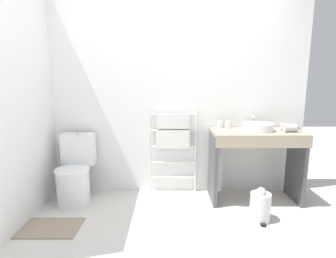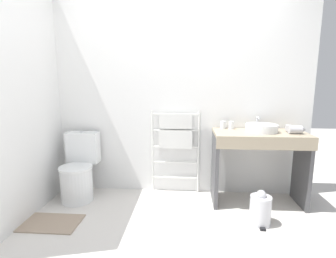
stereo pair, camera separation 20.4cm
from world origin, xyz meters
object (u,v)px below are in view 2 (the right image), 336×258
hair_dryer (295,129)px  trash_bin (260,209)px  sink_basin (262,128)px  cup_near_wall (223,125)px  towel_radiator (175,136)px  cup_near_edge (231,125)px  toilet (79,172)px

hair_dryer → trash_bin: 0.94m
sink_basin → cup_near_wall: bearing=156.6°
towel_radiator → sink_basin: 1.00m
sink_basin → trash_bin: (-0.10, -0.49, -0.72)m
towel_radiator → cup_near_wall: (0.56, -0.02, 0.15)m
sink_basin → cup_near_edge: 0.34m
trash_bin → cup_near_edge: bearing=107.9°
towel_radiator → cup_near_edge: 0.68m
toilet → towel_radiator: bearing=12.3°
trash_bin → sink_basin: bearing=78.7°
toilet → sink_basin: bearing=1.4°
trash_bin → towel_radiator: bearing=141.4°
cup_near_edge → trash_bin: size_ratio=0.26×
cup_near_wall → hair_dryer: (0.73, -0.24, 0.00)m
toilet → cup_near_edge: cup_near_edge is taller
toilet → trash_bin: bearing=-12.5°
cup_near_wall → toilet: bearing=-172.5°
toilet → hair_dryer: hair_dryer is taller
toilet → sink_basin: 2.17m
toilet → sink_basin: size_ratio=2.27×
cup_near_wall → hair_dryer: same height
cup_near_wall → cup_near_edge: (0.09, -0.03, 0.00)m
towel_radiator → sink_basin: towel_radiator is taller
cup_near_wall → cup_near_edge: size_ratio=0.95×
sink_basin → cup_near_wall: 0.44m
cup_near_edge → trash_bin: 0.99m
sink_basin → hair_dryer: hair_dryer is taller
towel_radiator → sink_basin: size_ratio=2.99×
toilet → hair_dryer: bearing=-0.5°
toilet → towel_radiator: (1.13, 0.25, 0.39)m
towel_radiator → hair_dryer: size_ratio=5.68×
toilet → trash_bin: toilet is taller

